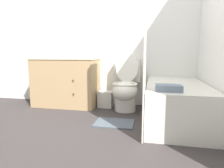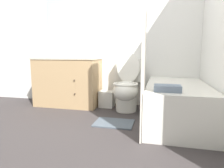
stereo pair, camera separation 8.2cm
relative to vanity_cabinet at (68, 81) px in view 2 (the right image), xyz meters
name	(u,v)px [view 2 (the right image)]	position (x,y,z in m)	size (l,w,h in m)	color
ground_plane	(83,142)	(0.80, -1.34, -0.42)	(14.00, 14.00, 0.00)	#383333
wall_back	(117,32)	(0.79, 0.29, 0.83)	(8.00, 0.06, 2.50)	silver
wall_right	(219,22)	(2.17, -0.54, 0.83)	(0.05, 2.61, 2.50)	silver
vanity_cabinet	(68,81)	(0.00, 0.00, 0.00)	(1.09, 0.57, 0.82)	tan
sink_faucet	(72,55)	(0.00, 0.20, 0.44)	(0.14, 0.12, 0.12)	silver
toilet	(127,87)	(1.03, -0.09, -0.06)	(0.42, 0.69, 0.90)	silver
bathtub	(177,103)	(1.75, -0.48, -0.17)	(0.76, 1.49, 0.50)	silver
shower_curtain	(144,43)	(1.36, -1.06, 0.57)	(0.01, 0.38, 1.98)	silver
wastebasket	(107,99)	(0.68, 0.02, -0.29)	(0.23, 0.20, 0.27)	silver
tissue_box	(88,55)	(0.37, -0.02, 0.45)	(0.14, 0.11, 0.11)	white
hand_towel_folded	(41,56)	(-0.40, -0.16, 0.43)	(0.21, 0.14, 0.05)	silver
bath_towel_folded	(167,88)	(1.61, -1.01, 0.11)	(0.27, 0.19, 0.07)	slate
bath_mat	(114,123)	(0.98, -0.74, -0.41)	(0.49, 0.36, 0.02)	#4C5660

